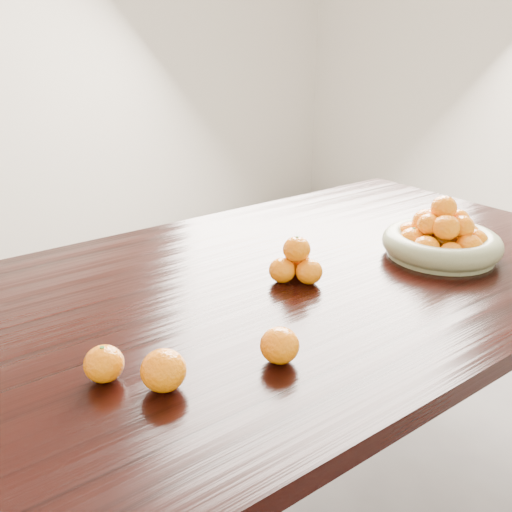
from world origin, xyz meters
TOP-DOWN VIEW (x-y plane):
  - dining_table at (0.00, 0.00)m, footprint 2.00×1.00m
  - fruit_bowl at (0.52, -0.14)m, footprint 0.29×0.29m
  - orange_pyramid at (0.13, -0.03)m, footprint 0.12×0.12m
  - loose_orange_0 at (-0.38, -0.15)m, footprint 0.06×0.06m
  - loose_orange_1 at (-0.31, -0.23)m, footprint 0.07×0.07m
  - loose_orange_2 at (-0.12, -0.27)m, footprint 0.07×0.07m

SIDE VIEW (x-z plane):
  - dining_table at x=0.00m, z-range 0.29..1.04m
  - loose_orange_0 at x=-0.38m, z-range 0.75..0.81m
  - loose_orange_2 at x=-0.12m, z-range 0.75..0.81m
  - loose_orange_1 at x=-0.31m, z-range 0.75..0.82m
  - orange_pyramid at x=0.13m, z-range 0.74..0.84m
  - fruit_bowl at x=0.52m, z-range 0.72..0.87m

